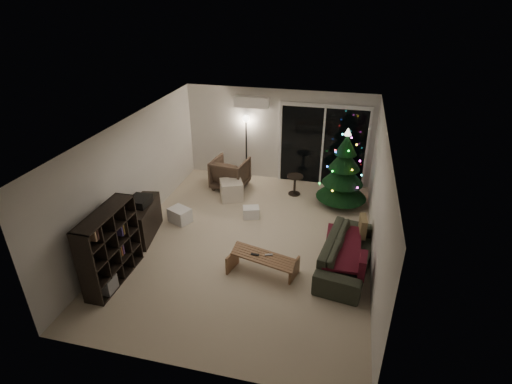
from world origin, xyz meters
TOP-DOWN VIEW (x-y plane):
  - room at (0.46, 1.49)m, footprint 6.50×7.51m
  - bookshelf at (-2.25, -1.73)m, footprint 0.54×1.45m
  - media_cabinet at (-2.25, -0.29)m, footprint 0.66×1.28m
  - stereo at (-2.25, -0.29)m, footprint 0.39×0.46m
  - armchair at (-1.11, 2.40)m, footprint 0.97×0.99m
  - ottoman at (-0.89, 1.78)m, footprint 0.71×0.71m
  - cardboard_box_a at (-1.72, 0.43)m, footprint 0.57×0.52m
  - cardboard_box_b at (-0.19, 1.00)m, footprint 0.44×0.38m
  - side_table at (0.62, 2.39)m, footprint 0.55×0.55m
  - floor_lamp at (-0.86, 3.15)m, footprint 0.27×0.27m
  - sofa at (2.05, -0.37)m, footprint 1.14×2.20m
  - sofa_throw at (1.95, -0.37)m, footprint 0.66×1.51m
  - cushion_a at (2.30, 0.28)m, footprint 0.16×0.41m
  - cushion_b at (2.30, -1.02)m, footprint 0.15×0.41m
  - coffee_table at (0.53, -0.94)m, footprint 1.32×0.73m
  - remote_a at (0.38, -0.94)m, footprint 0.16×0.05m
  - remote_b at (0.63, -0.89)m, footprint 0.15×0.09m
  - christmas_tree at (1.81, 2.10)m, footprint 1.56×1.56m

SIDE VIEW (x-z plane):
  - cardboard_box_b at x=-0.19m, z-range 0.00..0.26m
  - cardboard_box_a at x=-1.72m, z-range 0.00..0.33m
  - coffee_table at x=0.53m, z-range 0.00..0.40m
  - ottoman at x=-0.89m, z-range 0.00..0.48m
  - side_table at x=0.62m, z-range 0.00..0.52m
  - sofa at x=2.05m, z-range 0.00..0.61m
  - media_cabinet at x=-2.25m, z-range 0.00..0.76m
  - armchair at x=-1.11m, z-range 0.00..0.81m
  - remote_a at x=0.38m, z-range 0.40..0.42m
  - remote_b at x=0.63m, z-range 0.40..0.42m
  - sofa_throw at x=1.95m, z-range 0.42..0.47m
  - cushion_a at x=2.30m, z-range 0.35..0.76m
  - cushion_b at x=2.30m, z-range 0.35..0.76m
  - bookshelf at x=-2.25m, z-range 0.00..1.42m
  - stereo at x=-2.25m, z-range 0.76..0.93m
  - floor_lamp at x=-0.86m, z-range 0.00..1.72m
  - christmas_tree at x=1.81m, z-range 0.00..1.97m
  - room at x=0.46m, z-range -0.28..2.32m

